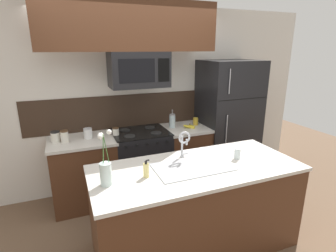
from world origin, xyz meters
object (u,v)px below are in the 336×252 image
at_px(microwave, 139,70).
at_px(french_press, 172,121).
at_px(refrigerator, 227,121).
at_px(storage_jar_squat, 116,132).
at_px(storage_jar_tall, 55,137).
at_px(storage_jar_short, 88,133).
at_px(flower_vase, 106,171).
at_px(stove_range, 141,162).
at_px(dish_soap_bottle, 146,170).
at_px(coffee_tin, 196,121).
at_px(banana_bunch, 190,126).
at_px(storage_jar_medium, 65,136).
at_px(sink_faucet, 184,141).
at_px(drinking_glass, 237,154).

xyz_separation_m(microwave, french_press, (0.50, 0.08, -0.75)).
bearing_deg(refrigerator, storage_jar_squat, -178.75).
relative_size(storage_jar_tall, french_press, 0.51).
xyz_separation_m(storage_jar_short, french_press, (1.19, 0.04, 0.03)).
height_order(storage_jar_short, flower_vase, flower_vase).
bearing_deg(stove_range, dish_soap_bottle, -103.64).
bearing_deg(refrigerator, dish_soap_bottle, -143.17).
relative_size(storage_jar_tall, flower_vase, 0.28).
bearing_deg(dish_soap_bottle, storage_jar_tall, 120.51).
bearing_deg(coffee_tin, refrigerator, -3.21).
xyz_separation_m(french_press, dish_soap_bottle, (-0.81, -1.33, -0.03)).
relative_size(microwave, refrigerator, 0.40).
bearing_deg(banana_bunch, storage_jar_short, 176.68).
height_order(storage_jar_tall, storage_jar_squat, storage_jar_tall).
xyz_separation_m(storage_jar_squat, french_press, (0.84, 0.08, 0.04)).
height_order(refrigerator, coffee_tin, refrigerator).
bearing_deg(french_press, dish_soap_bottle, -121.31).
height_order(stove_range, storage_jar_medium, storage_jar_medium).
distance_m(storage_jar_tall, dish_soap_bottle, 1.51).
bearing_deg(microwave, sink_faucet, -80.14).
xyz_separation_m(storage_jar_medium, coffee_tin, (1.85, 0.09, -0.02)).
bearing_deg(microwave, coffee_tin, 4.61).
relative_size(coffee_tin, flower_vase, 0.23).
bearing_deg(sink_faucet, storage_jar_tall, 139.79).
height_order(drinking_glass, flower_vase, flower_vase).
bearing_deg(storage_jar_squat, stove_range, 3.11).
bearing_deg(refrigerator, microwave, -178.35).
distance_m(storage_jar_squat, coffee_tin, 1.22).
bearing_deg(stove_range, storage_jar_tall, 178.68).
bearing_deg(flower_vase, stove_range, 62.60).
bearing_deg(storage_jar_tall, refrigerator, -0.11).
bearing_deg(storage_jar_medium, coffee_tin, 2.65).
relative_size(refrigerator, storage_jar_medium, 12.15).
xyz_separation_m(storage_jar_short, dish_soap_bottle, (0.38, -1.30, 0.00)).
distance_m(stove_range, storage_jar_short, 0.86).
bearing_deg(storage_jar_squat, drinking_glass, -49.57).
bearing_deg(storage_jar_squat, flower_vase, -104.45).
relative_size(dish_soap_bottle, flower_vase, 0.34).
relative_size(coffee_tin, sink_faucet, 0.36).
bearing_deg(refrigerator, storage_jar_tall, 179.89).
height_order(storage_jar_medium, coffee_tin, storage_jar_medium).
bearing_deg(dish_soap_bottle, refrigerator, 36.83).
xyz_separation_m(sink_faucet, drinking_glass, (0.52, -0.20, -0.14)).
bearing_deg(banana_bunch, drinking_glass, -91.54).
distance_m(microwave, french_press, 0.91).
height_order(microwave, refrigerator, microwave).
bearing_deg(storage_jar_medium, flower_vase, -76.27).
xyz_separation_m(microwave, sink_faucet, (0.18, -1.01, -0.65)).
bearing_deg(coffee_tin, dish_soap_bottle, -131.96).
xyz_separation_m(french_press, sink_faucet, (-0.33, -1.09, 0.10)).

